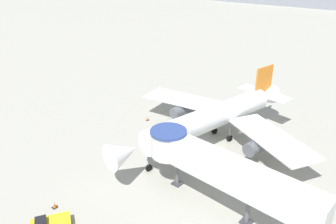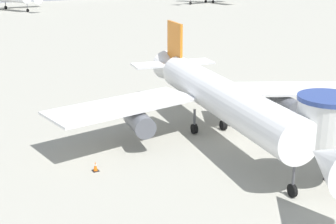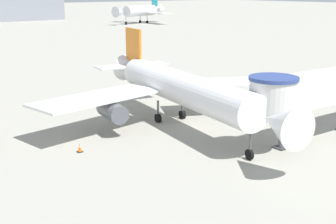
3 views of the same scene
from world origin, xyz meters
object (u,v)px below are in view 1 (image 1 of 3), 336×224
main_airplane (214,117)px  traffic_cone_apron_front (54,205)px  traffic_cone_port_wing (147,118)px  jet_bridge (215,165)px  pushback_tug_yellow (50,224)px

main_airplane → traffic_cone_apron_front: bearing=-92.5°
main_airplane → traffic_cone_port_wing: size_ratio=39.25×
main_airplane → traffic_cone_apron_front: size_ratio=36.52×
traffic_cone_port_wing → jet_bridge: bearing=-28.0°
jet_bridge → main_airplane: bearing=125.7°
main_airplane → traffic_cone_port_wing: bearing=-165.4°
main_airplane → jet_bridge: main_airplane is taller
main_airplane → pushback_tug_yellow: size_ratio=7.24×
jet_bridge → traffic_cone_apron_front: 17.02m
traffic_cone_port_wing → pushback_tug_yellow: bearing=-68.1°
pushback_tug_yellow → jet_bridge: bearing=83.9°
main_airplane → traffic_cone_port_wing: 12.33m
traffic_cone_apron_front → traffic_cone_port_wing: (-6.97, 21.28, -0.03)m
pushback_tug_yellow → traffic_cone_apron_front: (-2.39, 1.96, -0.24)m
main_airplane → traffic_cone_apron_front: (-4.84, -22.28, -3.39)m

